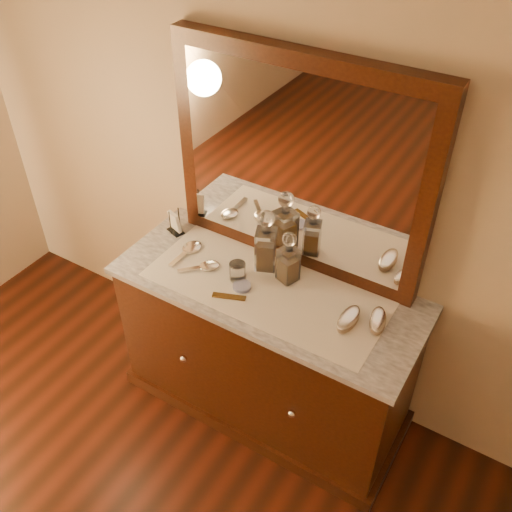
# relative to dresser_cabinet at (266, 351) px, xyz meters

# --- Properties ---
(dresser_cabinet) EXTENTS (1.40, 0.55, 0.82)m
(dresser_cabinet) POSITION_rel_dresser_cabinet_xyz_m (0.00, 0.00, 0.00)
(dresser_cabinet) COLOR black
(dresser_cabinet) RESTS_ON floor
(dresser_plinth) EXTENTS (1.46, 0.59, 0.08)m
(dresser_plinth) POSITION_rel_dresser_cabinet_xyz_m (0.00, 0.00, -0.37)
(dresser_plinth) COLOR black
(dresser_plinth) RESTS_ON floor
(knob_left) EXTENTS (0.04, 0.04, 0.04)m
(knob_left) POSITION_rel_dresser_cabinet_xyz_m (-0.30, -0.28, 0.04)
(knob_left) COLOR silver
(knob_left) RESTS_ON dresser_cabinet
(knob_right) EXTENTS (0.04, 0.04, 0.04)m
(knob_right) POSITION_rel_dresser_cabinet_xyz_m (0.30, -0.28, 0.04)
(knob_right) COLOR silver
(knob_right) RESTS_ON dresser_cabinet
(marble_top) EXTENTS (1.44, 0.59, 0.03)m
(marble_top) POSITION_rel_dresser_cabinet_xyz_m (0.00, 0.00, 0.42)
(marble_top) COLOR white
(marble_top) RESTS_ON dresser_cabinet
(mirror_frame) EXTENTS (1.20, 0.08, 1.00)m
(mirror_frame) POSITION_rel_dresser_cabinet_xyz_m (0.00, 0.25, 0.94)
(mirror_frame) COLOR black
(mirror_frame) RESTS_ON marble_top
(mirror_glass) EXTENTS (1.06, 0.01, 0.86)m
(mirror_glass) POSITION_rel_dresser_cabinet_xyz_m (0.00, 0.21, 0.94)
(mirror_glass) COLOR white
(mirror_glass) RESTS_ON marble_top
(lace_runner) EXTENTS (1.10, 0.45, 0.00)m
(lace_runner) POSITION_rel_dresser_cabinet_xyz_m (0.00, -0.02, 0.44)
(lace_runner) COLOR white
(lace_runner) RESTS_ON marble_top
(pin_dish) EXTENTS (0.10, 0.10, 0.01)m
(pin_dish) POSITION_rel_dresser_cabinet_xyz_m (-0.09, -0.07, 0.45)
(pin_dish) COLOR white
(pin_dish) RESTS_ON lace_runner
(comb) EXTENTS (0.15, 0.08, 0.01)m
(comb) POSITION_rel_dresser_cabinet_xyz_m (-0.11, -0.15, 0.45)
(comb) COLOR brown
(comb) RESTS_ON lace_runner
(napkin_rack) EXTENTS (0.10, 0.08, 0.13)m
(napkin_rack) POSITION_rel_dresser_cabinet_xyz_m (-0.61, 0.11, 0.49)
(napkin_rack) COLOR black
(napkin_rack) RESTS_ON marble_top
(decanter_left) EXTENTS (0.12, 0.12, 0.31)m
(decanter_left) POSITION_rel_dresser_cabinet_xyz_m (-0.08, 0.12, 0.56)
(decanter_left) COLOR #8D5614
(decanter_left) RESTS_ON lace_runner
(decanter_right) EXTENTS (0.10, 0.10, 0.26)m
(decanter_right) POSITION_rel_dresser_cabinet_xyz_m (0.05, 0.09, 0.55)
(decanter_right) COLOR #8D5614
(decanter_right) RESTS_ON lace_runner
(brush_near) EXTENTS (0.08, 0.17, 0.05)m
(brush_near) POSITION_rel_dresser_cabinet_xyz_m (0.41, -0.02, 0.47)
(brush_near) COLOR #907458
(brush_near) RESTS_ON lace_runner
(brush_far) EXTENTS (0.11, 0.17, 0.04)m
(brush_far) POSITION_rel_dresser_cabinet_xyz_m (0.51, 0.04, 0.47)
(brush_far) COLOR #907458
(brush_far) RESTS_ON lace_runner
(hand_mirror_outer) EXTENTS (0.09, 0.22, 0.02)m
(hand_mirror_outer) POSITION_rel_dresser_cabinet_xyz_m (-0.45, 0.02, 0.45)
(hand_mirror_outer) COLOR silver
(hand_mirror_outer) RESTS_ON lace_runner
(hand_mirror_inner) EXTENTS (0.17, 0.18, 0.02)m
(hand_mirror_inner) POSITION_rel_dresser_cabinet_xyz_m (-0.31, -0.04, 0.45)
(hand_mirror_inner) COLOR silver
(hand_mirror_inner) RESTS_ON lace_runner
(tumblers) EXTENTS (0.08, 0.08, 0.09)m
(tumblers) POSITION_rel_dresser_cabinet_xyz_m (-0.14, -0.03, 0.49)
(tumblers) COLOR white
(tumblers) RESTS_ON lace_runner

